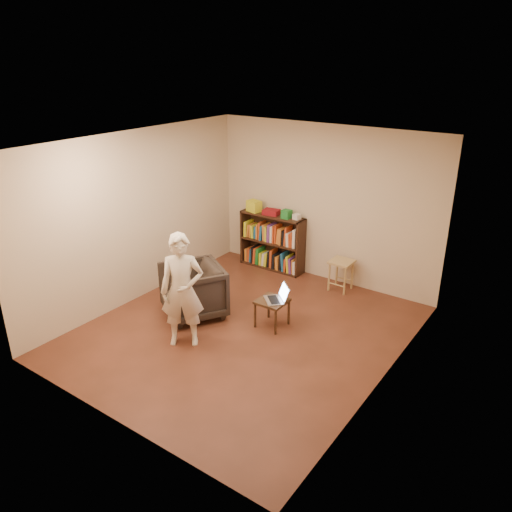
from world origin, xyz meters
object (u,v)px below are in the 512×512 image
Objects in this scene: laptop at (278,297)px; person at (182,291)px; bookshelf at (273,245)px; side_table at (272,304)px; stool at (341,266)px; armchair at (193,291)px.

person is at bearing -82.91° from laptop.
bookshelf reaches higher than laptop.
laptop is at bearing 17.91° from person.
side_table is at bearing -56.78° from bookshelf.
armchair reaches higher than stool.
bookshelf is at bearing 175.05° from stool.
armchair reaches higher than side_table.
armchair is at bearing -89.80° from bookshelf.
stool is (1.41, -0.12, -0.03)m from bookshelf.
armchair is (-1.40, -2.01, -0.02)m from stool.
stool is 1.59m from laptop.
laptop is (-0.20, -1.58, 0.05)m from stool.
person is (-0.98, -2.66, 0.36)m from stool.
person reaches higher than bookshelf.
laptop is at bearing -97.40° from stool.
bookshelf is at bearing 123.22° from side_table.
bookshelf is 2.96× the size of side_table.
armchair is 1.28m from laptop.
person reaches higher than armchair.
stool is 0.33× the size of person.
person is (-0.71, -1.04, 0.44)m from side_table.
person is (0.43, -2.78, 0.33)m from bookshelf.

